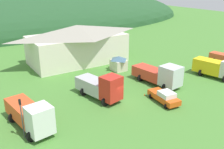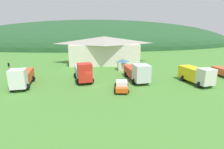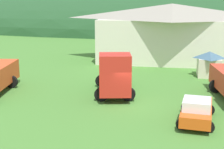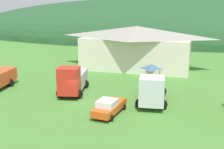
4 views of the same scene
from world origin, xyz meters
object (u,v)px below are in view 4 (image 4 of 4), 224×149
object	(u,v)px
play_shed_cream	(151,73)
crane_truck_red	(73,80)
depot_building	(137,47)
service_pickup_orange	(109,107)
traffic_cone_near_pickup	(110,104)
tow_truck_silver	(152,88)

from	to	relation	value
play_shed_cream	crane_truck_red	xyz separation A→B (m)	(-8.39, -8.16, 0.43)
depot_building	service_pickup_orange	size ratio (longest dim) A/B	3.80
service_pickup_orange	crane_truck_red	bearing A→B (deg)	-124.25
crane_truck_red	traffic_cone_near_pickup	size ratio (longest dim) A/B	12.60
depot_building	tow_truck_silver	bearing A→B (deg)	-72.60
crane_truck_red	traffic_cone_near_pickup	bearing A→B (deg)	54.28
play_shed_cream	service_pickup_orange	xyz separation A→B (m)	(-2.06, -13.60, -0.49)
depot_building	tow_truck_silver	size ratio (longest dim) A/B	2.28
depot_building	tow_truck_silver	world-z (taller)	depot_building
depot_building	crane_truck_red	xyz separation A→B (m)	(-4.49, -16.43, -1.94)
crane_truck_red	tow_truck_silver	bearing A→B (deg)	74.23
crane_truck_red	traffic_cone_near_pickup	distance (m)	6.28
crane_truck_red	traffic_cone_near_pickup	world-z (taller)	crane_truck_red
crane_truck_red	play_shed_cream	bearing A→B (deg)	122.36
service_pickup_orange	traffic_cone_near_pickup	world-z (taller)	service_pickup_orange
depot_building	traffic_cone_near_pickup	distance (m)	19.26
tow_truck_silver	traffic_cone_near_pickup	xyz separation A→B (m)	(-4.33, -1.77, -1.68)
depot_building	traffic_cone_near_pickup	xyz separation A→B (m)	(1.03, -18.88, -3.68)
play_shed_cream	traffic_cone_near_pickup	distance (m)	11.06
service_pickup_orange	traffic_cone_near_pickup	distance (m)	3.21
traffic_cone_near_pickup	play_shed_cream	bearing A→B (deg)	74.86
play_shed_cream	tow_truck_silver	size ratio (longest dim) A/B	0.33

